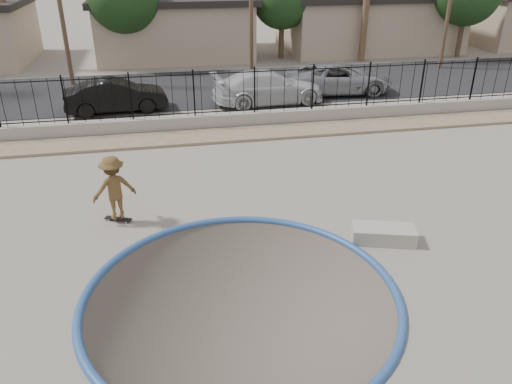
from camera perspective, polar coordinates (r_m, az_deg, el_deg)
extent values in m
cube|color=slate|center=(23.10, -7.10, 5.89)|extent=(120.00, 120.00, 2.20)
torus|color=#2A4F8B|center=(11.13, -1.70, -11.90)|extent=(7.04, 7.04, 0.20)
cube|color=tan|center=(20.08, -6.61, 6.26)|extent=(42.00, 1.60, 0.11)
cube|color=#A1978D|center=(21.04, -6.92, 7.89)|extent=(42.00, 0.45, 0.60)
cube|color=black|center=(20.91, -6.98, 8.98)|extent=(40.00, 0.04, 0.03)
cube|color=black|center=(20.50, -7.22, 13.19)|extent=(40.00, 0.04, 0.04)
cube|color=black|center=(27.54, -8.11, 11.62)|extent=(90.00, 8.00, 0.04)
cube|color=tan|center=(36.52, -9.35, 17.91)|extent=(10.00, 8.00, 3.50)
cube|color=tan|center=(39.61, 12.42, 18.29)|extent=(12.00, 8.00, 3.50)
cylinder|color=#473323|center=(33.12, -14.40, 16.18)|extent=(0.34, 0.34, 3.00)
cylinder|color=#473323|center=(35.10, 2.92, 17.25)|extent=(0.34, 0.34, 2.75)
cylinder|color=#473323|center=(38.01, 22.34, 16.32)|extent=(0.34, 0.34, 3.00)
imported|color=brown|center=(14.05, -15.88, 0.09)|extent=(1.33, 0.99, 1.82)
cube|color=black|center=(14.43, -15.47, -2.96)|extent=(0.79, 0.50, 0.02)
cylinder|color=silver|center=(14.51, -16.50, -3.08)|extent=(0.06, 0.05, 0.05)
cylinder|color=silver|center=(14.62, -16.23, -2.81)|extent=(0.06, 0.05, 0.05)
cylinder|color=silver|center=(14.28, -14.66, -3.34)|extent=(0.06, 0.05, 0.05)
cylinder|color=silver|center=(14.39, -14.40, -3.06)|extent=(0.06, 0.05, 0.05)
cube|color=#9F9B8D|center=(13.33, 14.37, -4.68)|extent=(1.73, 1.13, 0.40)
imported|color=black|center=(23.91, -15.70, 10.56)|extent=(4.65, 2.02, 1.49)
imported|color=silver|center=(24.37, 1.43, 11.88)|extent=(5.54, 2.69, 1.55)
imported|color=gray|center=(26.52, 9.35, 12.70)|extent=(5.59, 2.82, 1.52)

